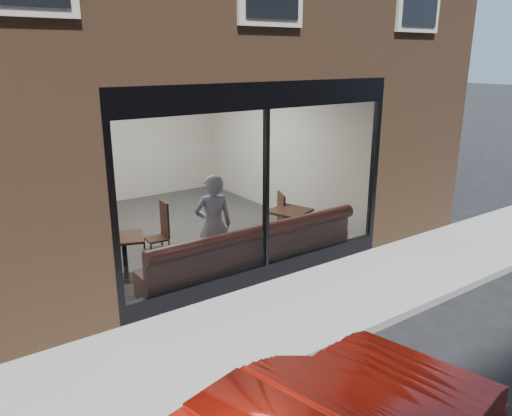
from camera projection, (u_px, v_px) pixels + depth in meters
ground at (357, 335)px, 6.63m from camera, size 120.00×120.00×0.00m
sidewalk_near at (307, 305)px, 7.41m from camera, size 40.00×2.00×0.01m
kerb_near at (360, 333)px, 6.57m from camera, size 40.00×0.10×0.12m
host_building_pier_right at (249, 126)px, 14.47m from camera, size 2.50×12.00×3.20m
host_building_backfill at (87, 125)px, 14.75m from camera, size 5.00×6.00×3.20m
cafe_floor at (183, 231)px, 10.53m from camera, size 6.00×6.00×0.00m
cafe_ceiling at (176, 76)px, 9.60m from camera, size 6.00×6.00×0.00m
cafe_wall_back at (125, 138)px, 12.40m from camera, size 5.00×0.00×5.00m
cafe_wall_left at (51, 173)px, 8.69m from camera, size 0.00×6.00×6.00m
cafe_wall_right at (277, 145)px, 11.44m from camera, size 0.00×6.00×6.00m
storefront_kick at (266, 273)px, 8.18m from camera, size 5.00×0.10×0.30m
storefront_header at (267, 95)px, 7.35m from camera, size 5.00×0.10×0.40m
storefront_mullion at (266, 190)px, 7.77m from camera, size 0.06×0.10×2.50m
storefront_glass at (267, 191)px, 7.75m from camera, size 4.80×0.00×4.80m
banquette at (252, 260)px, 8.47m from camera, size 4.00×0.55×0.45m
person at (214, 226)px, 8.22m from camera, size 0.73×0.58×1.75m
cafe_table_left at (123, 238)px, 8.06m from camera, size 0.82×0.82×0.04m
cafe_table_right at (290, 211)px, 9.45m from camera, size 0.87×0.87×0.04m
cafe_chair_left at (156, 239)px, 9.43m from camera, size 0.38×0.38×0.03m
cafe_chair_right at (272, 228)px, 10.02m from camera, size 0.62×0.62×0.05m
wall_poster at (70, 192)px, 8.00m from camera, size 0.02×0.67×0.89m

